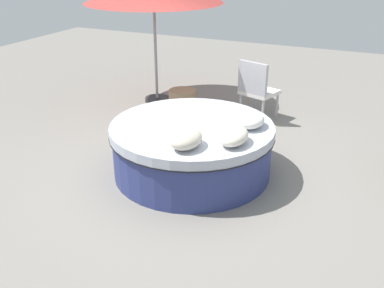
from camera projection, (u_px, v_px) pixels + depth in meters
ground_plane at (192, 172)px, 5.60m from camera, size 16.00×16.00×0.00m
round_bed at (192, 148)px, 5.46m from camera, size 2.01×2.01×0.65m
throw_pillow_0 at (186, 139)px, 4.69m from camera, size 0.45×0.32×0.19m
throw_pillow_1 at (234, 136)px, 4.78m from camera, size 0.46×0.30×0.18m
throw_pillow_2 at (250, 120)px, 5.22m from camera, size 0.42×0.33×0.17m
patio_chair at (256, 87)px, 7.03m from camera, size 0.64×0.65×0.98m
side_table at (183, 103)px, 7.36m from camera, size 0.46×0.46×0.44m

